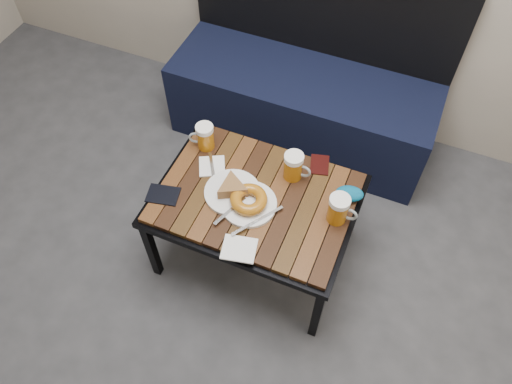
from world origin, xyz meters
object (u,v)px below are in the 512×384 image
at_px(passport_burgundy, 320,165).
at_px(beer_mug_left, 205,137).
at_px(bench, 304,98).
at_px(beer_mug_centre, 294,166).
at_px(knit_pouch, 350,194).
at_px(beer_mug_right, 339,209).
at_px(plate_bagel, 249,202).
at_px(cafe_table, 256,202).
at_px(passport_navy, 163,195).
at_px(plate_pie, 232,190).

bearing_deg(passport_burgundy, beer_mug_left, 175.59).
height_order(bench, beer_mug_centre, bench).
distance_m(bench, knit_pouch, 0.84).
distance_m(bench, passport_burgundy, 0.66).
bearing_deg(passport_burgundy, beer_mug_centre, -145.35).
relative_size(bench, beer_mug_right, 10.37).
bearing_deg(plate_bagel, beer_mug_centre, 61.55).
bearing_deg(beer_mug_left, beer_mug_right, 149.94).
relative_size(beer_mug_right, plate_bagel, 0.47).
height_order(cafe_table, passport_burgundy, passport_burgundy).
bearing_deg(beer_mug_centre, cafe_table, -123.90).
distance_m(cafe_table, beer_mug_right, 0.36).
xyz_separation_m(plate_bagel, passport_burgundy, (0.20, 0.31, -0.02)).
bearing_deg(beer_mug_right, beer_mug_left, 166.52).
height_order(bench, knit_pouch, bench).
bearing_deg(passport_burgundy, knit_pouch, -49.74).
bearing_deg(beer_mug_right, beer_mug_centre, 149.18).
relative_size(cafe_table, plate_bagel, 2.94).
bearing_deg(beer_mug_centre, knit_pouch, -3.41).
bearing_deg(knit_pouch, cafe_table, -158.18).
bearing_deg(beer_mug_right, plate_bagel, -168.83).
height_order(cafe_table, knit_pouch, knit_pouch).
bearing_deg(knit_pouch, passport_burgundy, 145.09).
bearing_deg(beer_mug_centre, passport_navy, -146.96).
bearing_deg(passport_navy, beer_mug_right, 91.02).
xyz_separation_m(cafe_table, plate_bagel, (-0.01, -0.05, 0.07)).
xyz_separation_m(cafe_table, knit_pouch, (0.36, 0.14, 0.07)).
xyz_separation_m(beer_mug_left, plate_bagel, (0.30, -0.22, -0.04)).
bearing_deg(bench, cafe_table, -85.38).
height_order(beer_mug_left, knit_pouch, beer_mug_left).
height_order(beer_mug_centre, passport_burgundy, beer_mug_centre).
height_order(plate_pie, knit_pouch, plate_pie).
bearing_deg(cafe_table, knit_pouch, 21.82).
xyz_separation_m(cafe_table, passport_burgundy, (0.19, 0.26, 0.05)).
bearing_deg(knit_pouch, bench, 121.82).
distance_m(beer_mug_right, passport_navy, 0.73).
xyz_separation_m(beer_mug_left, beer_mug_centre, (0.42, -0.01, 0.00)).
distance_m(beer_mug_centre, beer_mug_right, 0.27).
height_order(bench, passport_navy, bench).
xyz_separation_m(passport_navy, passport_burgundy, (0.55, 0.41, -0.00)).
bearing_deg(beer_mug_right, plate_pie, -174.90).
height_order(bench, beer_mug_right, bench).
xyz_separation_m(beer_mug_left, beer_mug_right, (0.66, -0.14, 0.00)).
bearing_deg(bench, plate_pie, -91.94).
height_order(cafe_table, plate_bagel, plate_bagel).
relative_size(bench, plate_bagel, 4.90).
relative_size(beer_mug_centre, passport_navy, 1.00).
bearing_deg(passport_burgundy, cafe_table, -141.39).
distance_m(bench, cafe_table, 0.85).
distance_m(beer_mug_centre, plate_bagel, 0.25).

